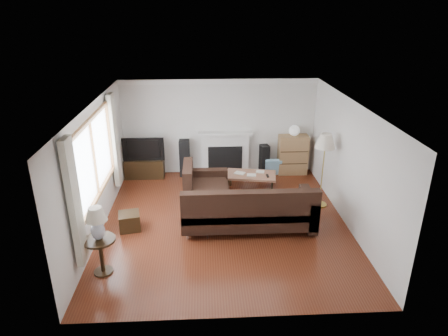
{
  "coord_description": "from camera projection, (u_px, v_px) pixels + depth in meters",
  "views": [
    {
      "loc": [
        -0.4,
        -7.27,
        4.22
      ],
      "look_at": [
        0.0,
        0.3,
        1.1
      ],
      "focal_mm": 32.0,
      "sensor_mm": 36.0,
      "label": 1
    }
  ],
  "objects": [
    {
      "name": "curtain_near",
      "position": [
        74.0,
        203.0,
        6.1
      ],
      "size": [
        0.1,
        0.35,
        2.1
      ],
      "primitive_type": "cube",
      "color": "beige",
      "rests_on": "room"
    },
    {
      "name": "globe_lamp",
      "position": [
        294.0,
        131.0,
        10.32
      ],
      "size": [
        0.27,
        0.27,
        0.27
      ],
      "primitive_type": "sphere",
      "color": "white",
      "rests_on": "bookshelf"
    },
    {
      "name": "speaker_right",
      "position": [
        264.0,
        159.0,
        10.6
      ],
      "size": [
        0.27,
        0.3,
        0.79
      ],
      "primitive_type": "cube",
      "rotation": [
        0.0,
        0.0,
        0.19
      ],
      "color": "black",
      "rests_on": "ground"
    },
    {
      "name": "coffee_table",
      "position": [
        251.0,
        183.0,
        9.63
      ],
      "size": [
        1.27,
        0.83,
        0.46
      ],
      "primitive_type": "cube",
      "rotation": [
        0.0,
        0.0,
        -0.17
      ],
      "color": "#946046",
      "rests_on": "ground"
    },
    {
      "name": "table_lamp",
      "position": [
        97.0,
        224.0,
        6.42
      ],
      "size": [
        0.36,
        0.36,
        0.57
      ],
      "primitive_type": "cube",
      "color": "silver",
      "rests_on": "side_table"
    },
    {
      "name": "side_table",
      "position": [
        101.0,
        256.0,
        6.66
      ],
      "size": [
        0.52,
        0.52,
        0.66
      ],
      "primitive_type": "cube",
      "color": "black",
      "rests_on": "ground"
    },
    {
      "name": "fireplace",
      "position": [
        225.0,
        153.0,
        10.56
      ],
      "size": [
        1.4,
        0.26,
        1.15
      ],
      "primitive_type": "cube",
      "color": "white",
      "rests_on": "room"
    },
    {
      "name": "window",
      "position": [
        95.0,
        159.0,
        7.44
      ],
      "size": [
        0.12,
        2.74,
        1.54
      ],
      "primitive_type": "cube",
      "color": "brown",
      "rests_on": "room"
    },
    {
      "name": "tv_stand",
      "position": [
        145.0,
        168.0,
        10.45
      ],
      "size": [
        1.01,
        0.45,
        0.5
      ],
      "primitive_type": "cube",
      "color": "black",
      "rests_on": "ground"
    },
    {
      "name": "sectional_sofa",
      "position": [
        248.0,
        207.0,
        7.98
      ],
      "size": [
        2.86,
        2.09,
        0.93
      ],
      "primitive_type": "cube",
      "color": "black",
      "rests_on": "ground"
    },
    {
      "name": "speaker_left",
      "position": [
        185.0,
        158.0,
        10.46
      ],
      "size": [
        0.27,
        0.32,
        0.96
      ],
      "primitive_type": "cube",
      "rotation": [
        0.0,
        0.0,
        -0.01
      ],
      "color": "black",
      "rests_on": "ground"
    },
    {
      "name": "floor_lamp",
      "position": [
        323.0,
        171.0,
        8.73
      ],
      "size": [
        0.58,
        0.58,
        1.69
      ],
      "primitive_type": "cube",
      "rotation": [
        0.0,
        0.0,
        -0.43
      ],
      "color": "gold",
      "rests_on": "ground"
    },
    {
      "name": "television",
      "position": [
        144.0,
        148.0,
        10.24
      ],
      "size": [
        1.05,
        0.14,
        0.61
      ],
      "primitive_type": "imported",
      "color": "black",
      "rests_on": "tv_stand"
    },
    {
      "name": "bookshelf",
      "position": [
        293.0,
        155.0,
        10.57
      ],
      "size": [
        0.77,
        0.36,
        1.05
      ],
      "primitive_type": "cube",
      "color": "#997247",
      "rests_on": "ground"
    },
    {
      "name": "curtain_far",
      "position": [
        114.0,
        140.0,
        8.91
      ],
      "size": [
        0.1,
        0.35,
        2.1
      ],
      "primitive_type": "cube",
      "color": "beige",
      "rests_on": "room"
    },
    {
      "name": "footstool",
      "position": [
        130.0,
        221.0,
        8.03
      ],
      "size": [
        0.48,
        0.48,
        0.35
      ],
      "primitive_type": "cube",
      "rotation": [
        0.0,
        0.0,
        0.2
      ],
      "color": "black",
      "rests_on": "ground"
    },
    {
      "name": "room",
      "position": [
        225.0,
        167.0,
        7.86
      ],
      "size": [
        5.1,
        5.6,
        2.54
      ],
      "color": "#572313",
      "rests_on": "ground"
    }
  ]
}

